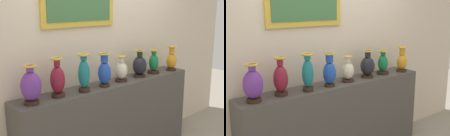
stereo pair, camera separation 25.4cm
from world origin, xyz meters
The scene contains 10 objects.
display_shelf centered at (0.00, 0.00, 0.50)m, with size 2.42×0.35×1.00m, color #4C4742.
back_wall centered at (-0.01, 0.24, 1.44)m, with size 5.20×0.14×2.86m.
vase_violet centered at (-1.03, -0.04, 1.17)m, with size 0.19×0.19×0.37m.
vase_burgundy centered at (-0.74, -0.02, 1.18)m, with size 0.15×0.15×0.40m.
vase_teal centered at (-0.44, -0.06, 1.19)m, with size 0.13×0.13×0.41m.
vase_sapphire centered at (-0.16, -0.05, 1.17)m, with size 0.15×0.15×0.38m.
vase_ivory centered at (0.14, -0.01, 1.13)m, with size 0.15×0.15×0.31m.
vase_onyx centered at (0.45, -0.01, 1.15)m, with size 0.18×0.18×0.34m.
vase_emerald centered at (0.73, -0.01, 1.14)m, with size 0.15×0.15×0.32m.
vase_amber centered at (1.04, -0.06, 1.14)m, with size 0.14×0.14×0.34m.
Camera 1 is at (-2.21, -2.47, 1.94)m, focal length 47.13 mm.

